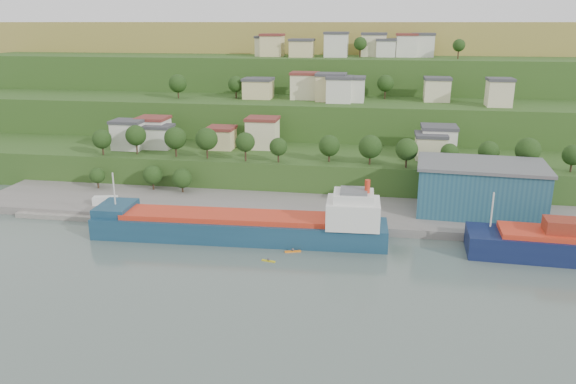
% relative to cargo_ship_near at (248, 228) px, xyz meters
% --- Properties ---
extents(ground, '(500.00, 500.00, 0.00)m').
position_rel_cargo_ship_near_xyz_m(ground, '(12.46, -8.34, -2.78)').
color(ground, '#46554E').
rests_on(ground, ground).
extents(quay, '(220.00, 26.00, 4.00)m').
position_rel_cargo_ship_near_xyz_m(quay, '(32.46, 19.66, -2.78)').
color(quay, slate).
rests_on(quay, ground).
extents(pebble_beach, '(40.00, 18.00, 2.40)m').
position_rel_cargo_ship_near_xyz_m(pebble_beach, '(-42.54, 13.66, -2.78)').
color(pebble_beach, slate).
rests_on(pebble_beach, ground).
extents(hillside, '(360.00, 210.64, 96.00)m').
position_rel_cargo_ship_near_xyz_m(hillside, '(12.44, 160.36, -2.70)').
color(hillside, '#284719').
rests_on(hillside, ground).
extents(cargo_ship_near, '(68.10, 13.42, 17.41)m').
position_rel_cargo_ship_near_xyz_m(cargo_ship_near, '(0.00, 0.00, 0.00)').
color(cargo_ship_near, '#133247').
rests_on(cargo_ship_near, ground).
extents(warehouse, '(32.31, 21.22, 12.80)m').
position_rel_cargo_ship_near_xyz_m(warehouse, '(54.25, 22.66, 5.65)').
color(warehouse, navy).
rests_on(warehouse, quay).
extents(caravan, '(6.66, 3.96, 2.91)m').
position_rel_cargo_ship_near_xyz_m(caravan, '(-41.75, 13.10, -0.13)').
color(caravan, silver).
rests_on(caravan, pebble_beach).
extents(dinghy, '(4.35, 1.97, 0.84)m').
position_rel_cargo_ship_near_xyz_m(dinghy, '(-33.84, 13.18, -1.16)').
color(dinghy, silver).
rests_on(dinghy, pebble_beach).
extents(kayak_orange, '(3.56, 1.64, 0.88)m').
position_rel_cargo_ship_near_xyz_m(kayak_orange, '(11.34, -5.81, -2.52)').
color(kayak_orange, orange).
rests_on(kayak_orange, ground).
extents(kayak_yellow, '(3.03, 1.12, 0.75)m').
position_rel_cargo_ship_near_xyz_m(kayak_yellow, '(7.08, -11.61, -2.56)').
color(kayak_yellow, gold).
rests_on(kayak_yellow, ground).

